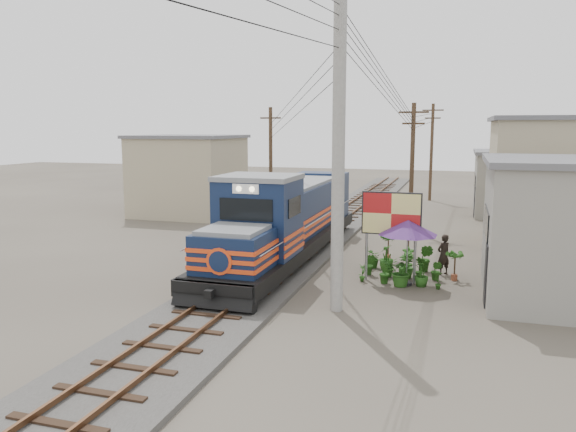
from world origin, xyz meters
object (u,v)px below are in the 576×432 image
(vendor, at_px, (444,255))
(locomotive, at_px, (287,222))
(market_umbrella, at_px, (408,228))
(billboard, at_px, (391,216))

(vendor, bearing_deg, locomotive, -49.85)
(market_umbrella, relative_size, vendor, 1.81)
(locomotive, distance_m, market_umbrella, 5.88)
(locomotive, bearing_deg, market_umbrella, -24.67)
(locomotive, height_order, vendor, locomotive)
(vendor, bearing_deg, billboard, -3.19)
(billboard, xyz_separation_m, market_umbrella, (0.63, -0.22, -0.37))
(market_umbrella, bearing_deg, billboard, 160.83)
(billboard, xyz_separation_m, vendor, (1.86, 1.66, -1.68))
(market_umbrella, distance_m, vendor, 2.60)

